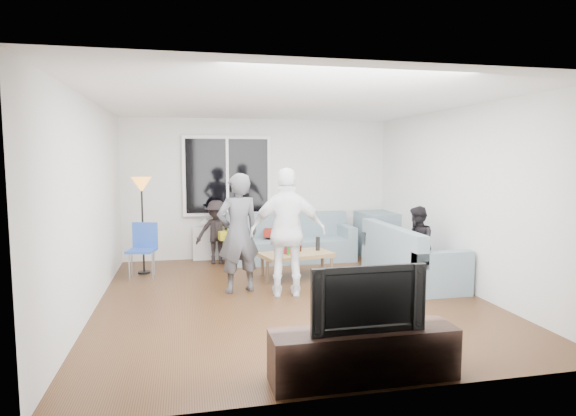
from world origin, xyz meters
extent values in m
cube|color=#56351C|center=(0.00, 0.00, -0.02)|extent=(5.00, 5.50, 0.04)
cube|color=white|center=(0.00, 0.00, 2.62)|extent=(5.00, 5.50, 0.04)
cube|color=silver|center=(0.00, 2.77, 1.30)|extent=(5.00, 0.04, 2.60)
cube|color=silver|center=(0.00, -2.77, 1.30)|extent=(5.00, 0.04, 2.60)
cube|color=silver|center=(-2.52, 0.00, 1.30)|extent=(0.04, 5.50, 2.60)
cube|color=silver|center=(2.52, 0.00, 1.30)|extent=(0.04, 5.50, 2.60)
cube|color=white|center=(-0.60, 2.69, 1.55)|extent=(1.62, 0.06, 1.47)
cube|color=black|center=(-0.60, 2.65, 1.55)|extent=(1.50, 0.02, 1.35)
cube|color=white|center=(-0.60, 2.64, 1.55)|extent=(0.05, 0.03, 1.35)
cube|color=silver|center=(-0.60, 2.65, 0.31)|extent=(1.30, 0.12, 0.62)
imported|color=#33712D|center=(-0.34, 2.62, 0.81)|extent=(0.21, 0.17, 0.37)
imported|color=silver|center=(-1.02, 2.62, 0.70)|extent=(0.19, 0.19, 0.17)
cube|color=slate|center=(2.30, 2.27, 0.42)|extent=(0.85, 0.85, 0.85)
cube|color=gold|center=(-0.62, 2.25, 0.51)|extent=(0.42, 0.37, 0.14)
cube|color=maroon|center=(0.21, 2.33, 0.51)|extent=(0.42, 0.38, 0.13)
cube|color=#9F764D|center=(0.32, 0.99, 0.20)|extent=(1.21, 0.83, 0.40)
cylinder|color=maroon|center=(0.19, 0.95, 0.49)|extent=(0.17, 0.17, 0.17)
imported|color=#46464B|center=(-0.65, 0.40, 0.83)|extent=(0.69, 0.54, 1.67)
imported|color=white|center=(-0.01, 0.07, 0.87)|extent=(1.08, 0.59, 1.75)
imported|color=black|center=(2.02, 0.32, 0.58)|extent=(0.58, 0.66, 1.16)
imported|color=black|center=(-0.83, 2.30, 0.57)|extent=(0.74, 0.43, 1.13)
cube|color=#37231B|center=(0.09, -2.50, 0.22)|extent=(1.60, 0.40, 0.44)
imported|color=black|center=(0.09, -2.50, 0.72)|extent=(0.98, 0.13, 0.57)
cylinder|color=#1A9328|center=(0.17, 0.83, 0.52)|extent=(0.08, 0.08, 0.24)
cylinder|color=black|center=(0.70, 1.10, 0.51)|extent=(0.07, 0.07, 0.22)
cylinder|color=black|center=(0.40, 1.10, 0.49)|extent=(0.07, 0.07, 0.17)
camera|label=1|loc=(-1.36, -6.17, 1.88)|focal=29.75mm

